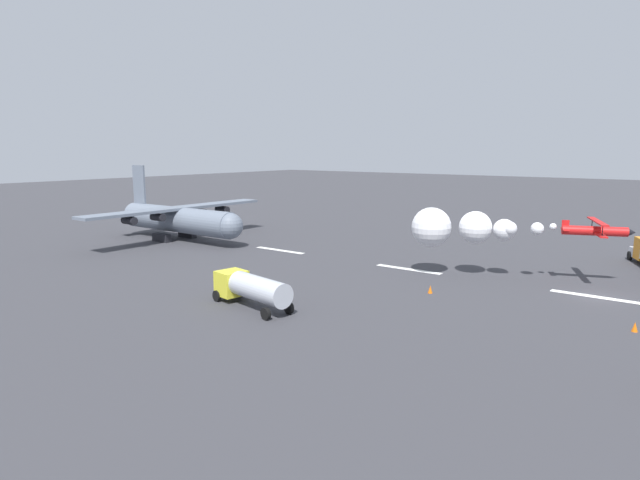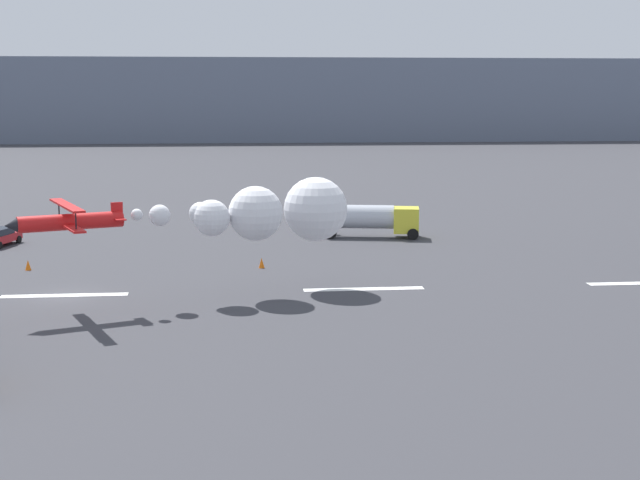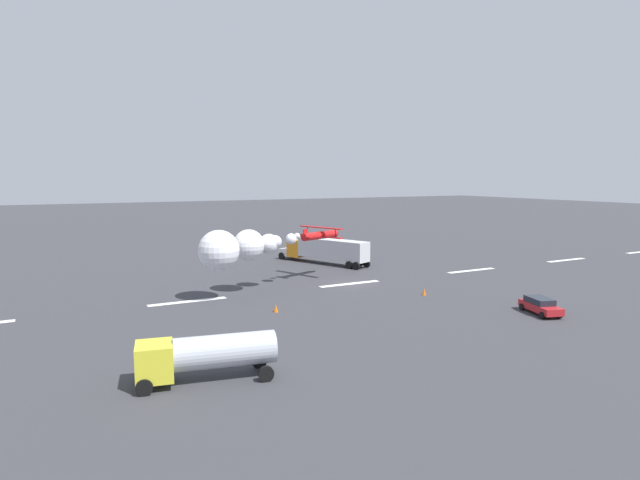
% 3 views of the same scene
% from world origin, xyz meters
% --- Properties ---
extents(ground_plane, '(440.00, 440.00, 0.00)m').
position_xyz_m(ground_plane, '(0.00, 0.00, 0.00)').
color(ground_plane, '#38383D').
rests_on(ground_plane, ground).
extents(runway_stripe_3, '(8.00, 0.90, 0.01)m').
position_xyz_m(runway_stripe_3, '(0.00, 0.00, 0.01)').
color(runway_stripe_3, white).
rests_on(runway_stripe_3, ground).
extents(runway_stripe_4, '(8.00, 0.90, 0.01)m').
position_xyz_m(runway_stripe_4, '(19.35, 0.00, 0.01)').
color(runway_stripe_4, white).
rests_on(runway_stripe_4, ground).
extents(mountain_ridge_distant, '(396.00, 16.00, 21.36)m').
position_xyz_m(mountain_ridge_distant, '(0.00, 182.22, 10.68)').
color(mountain_ridge_distant, slate).
rests_on(mountain_ridge_distant, ground).
extents(stunt_biplane_red, '(20.50, 11.42, 4.22)m').
position_xyz_m(stunt_biplane_red, '(13.32, -0.38, 5.27)').
color(stunt_biplane_red, red).
extents(fuel_tanker_truck, '(8.83, 4.17, 2.90)m').
position_xyz_m(fuel_tanker_truck, '(23.26, 21.48, 1.74)').
color(fuel_tanker_truck, yellow).
rests_on(fuel_tanker_truck, ground).
extents(traffic_cone_near, '(0.44, 0.44, 0.75)m').
position_xyz_m(traffic_cone_near, '(-4.11, 8.85, 0.38)').
color(traffic_cone_near, orange).
rests_on(traffic_cone_near, ground).
extents(traffic_cone_far, '(0.44, 0.44, 0.75)m').
position_xyz_m(traffic_cone_far, '(12.89, 8.00, 0.38)').
color(traffic_cone_far, orange).
rests_on(traffic_cone_far, ground).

